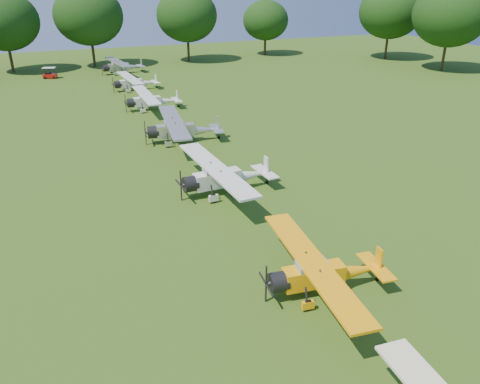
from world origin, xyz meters
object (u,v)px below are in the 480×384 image
at_px(aircraft_3, 224,175).
at_px(aircraft_6, 134,82).
at_px(aircraft_5, 151,100).
at_px(aircraft_7, 121,66).
at_px(aircraft_4, 181,128).
at_px(golf_cart, 50,75).
at_px(aircraft_2, 323,271).

distance_m(aircraft_3, aircraft_6, 35.22).
relative_size(aircraft_5, aircraft_7, 0.94).
bearing_deg(aircraft_7, aircraft_6, -98.46).
height_order(aircraft_4, aircraft_6, aircraft_4).
relative_size(aircraft_6, golf_cart, 4.66).
bearing_deg(aircraft_3, golf_cart, 98.42).
height_order(aircraft_4, aircraft_7, aircraft_4).
distance_m(aircraft_5, aircraft_7, 23.78).
bearing_deg(aircraft_7, aircraft_5, -97.97).
bearing_deg(golf_cart, aircraft_3, -62.35).
bearing_deg(aircraft_7, aircraft_3, -97.62).
height_order(aircraft_6, aircraft_7, aircraft_7).
height_order(aircraft_5, aircraft_6, aircraft_5).
xyz_separation_m(aircraft_4, aircraft_6, (0.27, 23.33, -0.17)).
relative_size(aircraft_4, aircraft_5, 1.13).
xyz_separation_m(aircraft_2, aircraft_6, (0.42, 47.69, -0.00)).
distance_m(aircraft_2, golf_cart, 61.50).
bearing_deg(golf_cart, aircraft_4, -58.32).
bearing_deg(aircraft_3, aircraft_5, 86.28).
xyz_separation_m(aircraft_5, aircraft_6, (0.21, 10.92, -0.03)).
bearing_deg(aircraft_2, golf_cart, 105.71).
bearing_deg(aircraft_4, aircraft_6, 96.99).
relative_size(aircraft_3, golf_cart, 5.21).
bearing_deg(aircraft_5, aircraft_3, -90.06).
bearing_deg(aircraft_2, aircraft_6, 96.10).
bearing_deg(aircraft_6, aircraft_5, -94.81).
xyz_separation_m(aircraft_2, aircraft_7, (0.91, 60.54, 0.09)).
bearing_deg(aircraft_6, aircraft_2, -94.20).
bearing_deg(aircraft_2, aircraft_7, 95.74).
bearing_deg(golf_cart, aircraft_7, 15.47).
xyz_separation_m(aircraft_2, aircraft_3, (-0.21, 12.47, 0.13)).
relative_size(aircraft_2, aircraft_7, 0.92).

